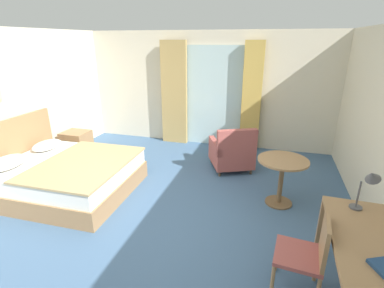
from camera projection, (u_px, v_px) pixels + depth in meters
ground at (152, 221)px, 4.00m from camera, size 6.24×7.08×0.10m
wall_back at (207, 90)px, 6.50m from camera, size 5.84×0.12×2.54m
balcony_glass_door at (212, 97)px, 6.44m from camera, size 1.32×0.02×2.24m
curtain_panel_left at (174, 94)px, 6.56m from camera, size 0.60×0.10×2.34m
curtain_panel_right at (252, 98)px, 6.11m from camera, size 0.41×0.10×2.34m
bed at (64, 174)px, 4.60m from camera, size 2.06×1.78×1.14m
nightstand at (77, 144)px, 6.03m from camera, size 0.52×0.48×0.54m
writing_desk at (368, 249)px, 2.43m from camera, size 0.65×1.36×0.76m
desk_chair at (308, 252)px, 2.65m from camera, size 0.47×0.48×0.86m
desk_lamp at (370, 180)px, 2.81m from camera, size 0.27×0.24×0.42m
armchair_by_window at (232, 153)px, 5.37m from camera, size 0.97×0.99×0.87m
round_cafe_table at (282, 171)px, 4.16m from camera, size 0.72×0.72×0.72m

